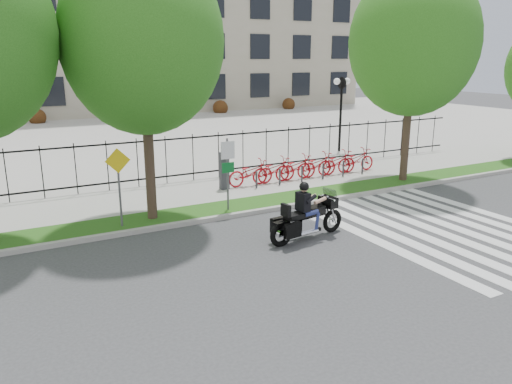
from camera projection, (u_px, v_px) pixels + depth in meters
name	position (u px, v px, depth m)	size (l,w,h in m)	color
ground	(317.00, 255.00, 13.80)	(120.00, 120.00, 0.00)	#38393B
curb	(248.00, 213.00, 17.26)	(60.00, 0.20, 0.15)	#A09D97
grass_verge	(237.00, 207.00, 17.98)	(60.00, 1.50, 0.15)	#255415
sidewalk	(210.00, 191.00, 20.10)	(60.00, 3.50, 0.15)	#AAA79F
plaza	(111.00, 134.00, 35.00)	(80.00, 34.00, 0.10)	#AAA79F
crosswalk_stripes	(440.00, 227.00, 16.02)	(5.70, 8.00, 0.01)	silver
iron_fence	(193.00, 157.00, 21.30)	(30.00, 0.06, 2.00)	black
office_building	(57.00, 8.00, 49.30)	(60.00, 21.90, 20.15)	gray
lamp_post_right	(341.00, 96.00, 27.74)	(1.06, 0.70, 4.25)	black
street_tree_1	(143.00, 41.00, 15.05)	(4.96, 4.96, 8.47)	#37271E
street_tree_2	(414.00, 42.00, 20.14)	(5.23, 5.23, 8.76)	#37271E
bike_share_station	(305.00, 166.00, 21.76)	(7.89, 0.89, 1.50)	#2D2D33
sign_pole_regulatory	(228.00, 165.00, 16.98)	(0.50, 0.09, 2.50)	#59595B
sign_pole_warning	(119.00, 177.00, 15.28)	(0.78, 0.09, 2.49)	#59595B
motorcycle_rider	(307.00, 216.00, 14.84)	(2.79, 0.96, 2.16)	black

